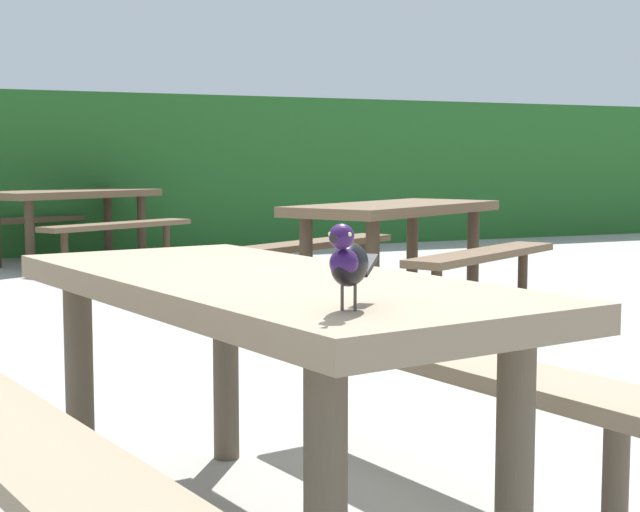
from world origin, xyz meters
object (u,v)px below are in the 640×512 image
picnic_table_foreground (262,341)px  bird_grackle (348,262)px  picnic_table_mid_left (71,209)px  picnic_table_far_centre (395,229)px

picnic_table_foreground → bird_grackle: size_ratio=8.59×
bird_grackle → picnic_table_foreground: bearing=84.5°
bird_grackle → picnic_table_mid_left: 8.30m
bird_grackle → picnic_table_far_centre: bird_grackle is taller
picnic_table_foreground → bird_grackle: (-0.06, -0.68, 0.29)m
picnic_table_foreground → picnic_table_far_centre: bearing=56.6°
picnic_table_foreground → picnic_table_mid_left: (0.82, 7.58, 0.00)m
picnic_table_foreground → picnic_table_far_centre: (2.40, 3.64, 0.00)m
bird_grackle → picnic_table_mid_left: bearing=83.9°
bird_grackle → picnic_table_far_centre: size_ratio=0.10×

